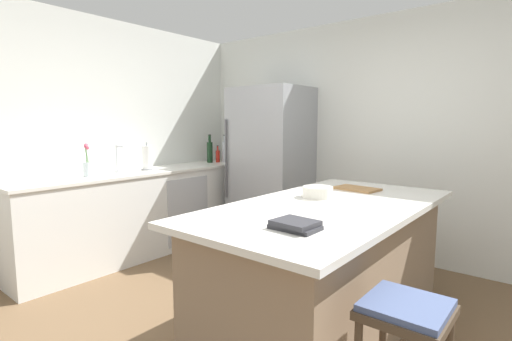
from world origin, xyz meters
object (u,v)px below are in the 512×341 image
at_px(refrigerator, 271,166).
at_px(cookbook_stack, 295,225).
at_px(paper_towel_roll, 147,158).
at_px(hot_sauce_bottle, 218,156).
at_px(sink_faucet, 118,158).
at_px(flower_vase, 87,166).
at_px(bar_stool, 405,329).
at_px(kitchen_island, 327,266).
at_px(wine_bottle, 210,151).
at_px(cutting_board, 357,189).
at_px(whiskey_bottle, 226,153).
at_px(mixing_bowl, 318,192).
at_px(soda_bottle, 225,151).

relative_size(refrigerator, cookbook_stack, 7.60).
xyz_separation_m(paper_towel_roll, hot_sauce_bottle, (0.02, 1.11, -0.05)).
xyz_separation_m(sink_faucet, cookbook_stack, (2.63, -0.56, -0.16)).
bearing_deg(flower_vase, bar_stool, -3.43).
xyz_separation_m(refrigerator, paper_towel_roll, (-0.90, -1.14, 0.13)).
relative_size(flower_vase, hot_sauce_bottle, 1.44).
height_order(kitchen_island, refrigerator, refrigerator).
bearing_deg(wine_bottle, flower_vase, -87.95).
relative_size(bar_stool, sink_faucet, 2.28).
height_order(refrigerator, cutting_board, refrigerator).
bearing_deg(paper_towel_roll, whiskey_bottle, 90.43).
distance_m(refrigerator, paper_towel_roll, 1.46).
relative_size(bar_stool, hot_sauce_bottle, 3.00).
bearing_deg(cutting_board, paper_towel_roll, -169.57).
bearing_deg(refrigerator, hot_sauce_bottle, -178.20).
xyz_separation_m(sink_faucet, cutting_board, (2.37, 0.77, -0.18)).
relative_size(kitchen_island, mixing_bowl, 9.57).
distance_m(kitchen_island, flower_vase, 2.52).
height_order(sink_faucet, flower_vase, flower_vase).
bearing_deg(sink_faucet, cutting_board, 18.08).
bearing_deg(wine_bottle, refrigerator, 7.41).
bearing_deg(hot_sauce_bottle, refrigerator, 1.80).
xyz_separation_m(refrigerator, cutting_board, (1.44, -0.71, -0.03)).
distance_m(refrigerator, hot_sauce_bottle, 0.89).
height_order(hot_sauce_bottle, cutting_board, hot_sauce_bottle).
relative_size(hot_sauce_bottle, cutting_board, 0.61).
bearing_deg(cookbook_stack, bar_stool, 0.69).
bearing_deg(flower_vase, paper_towel_roll, 91.71).
distance_m(refrigerator, cookbook_stack, 2.66).
bearing_deg(whiskey_bottle, bar_stool, -34.58).
relative_size(whiskey_bottle, wine_bottle, 0.73).
distance_m(refrigerator, whiskey_bottle, 0.93).
height_order(flower_vase, cutting_board, flower_vase).
bearing_deg(whiskey_bottle, wine_bottle, -96.23).
relative_size(soda_bottle, cutting_board, 0.99).
xyz_separation_m(wine_bottle, mixing_bowl, (2.29, -1.09, -0.14)).
xyz_separation_m(kitchen_island, hot_sauce_bottle, (-2.41, 1.34, 0.57)).
bearing_deg(whiskey_bottle, cookbook_stack, -40.22).
bearing_deg(sink_faucet, whiskey_bottle, 89.12).
bearing_deg(kitchen_island, cutting_board, 97.96).
bearing_deg(paper_towel_roll, soda_bottle, 87.60).
xyz_separation_m(refrigerator, soda_bottle, (-0.85, 0.07, 0.14)).
bearing_deg(paper_towel_roll, cutting_board, 10.43).
xyz_separation_m(soda_bottle, hot_sauce_bottle, (-0.04, -0.10, -0.06)).
height_order(refrigerator, sink_faucet, refrigerator).
height_order(flower_vase, mixing_bowl, flower_vase).
distance_m(sink_faucet, cutting_board, 2.50).
bearing_deg(sink_faucet, hot_sauce_bottle, 88.00).
xyz_separation_m(soda_bottle, mixing_bowl, (2.20, -1.29, -0.14)).
bearing_deg(kitchen_island, flower_vase, -168.71).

